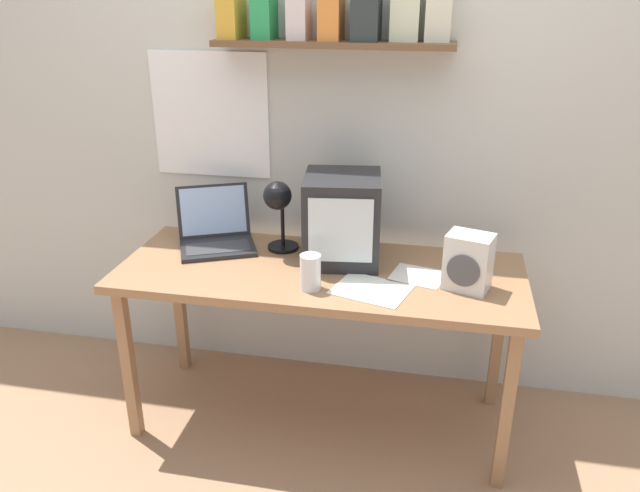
{
  "coord_description": "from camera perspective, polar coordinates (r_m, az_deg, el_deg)",
  "views": [
    {
      "loc": [
        0.45,
        -2.23,
        1.79
      ],
      "look_at": [
        0.0,
        0.0,
        0.83
      ],
      "focal_mm": 35.0,
      "sensor_mm": 36.0,
      "label": 1
    }
  ],
  "objects": [
    {
      "name": "ground_plane",
      "position": [
        2.89,
        0.0,
        -15.36
      ],
      "size": [
        12.0,
        12.0,
        0.0
      ],
      "primitive_type": "plane",
      "color": "#A27A59"
    },
    {
      "name": "back_wall",
      "position": [
        2.76,
        1.85,
        12.82
      ],
      "size": [
        5.6,
        0.24,
        2.6
      ],
      "color": "beige",
      "rests_on": "ground_plane"
    },
    {
      "name": "corner_desk",
      "position": [
        2.53,
        0.0,
        -3.46
      ],
      "size": [
        1.62,
        0.65,
        0.73
      ],
      "color": "#9B6F4A",
      "rests_on": "ground_plane"
    },
    {
      "name": "crt_monitor",
      "position": [
        2.53,
        2.03,
        2.54
      ],
      "size": [
        0.34,
        0.36,
        0.36
      ],
      "rotation": [
        0.0,
        0.0,
        0.13
      ],
      "color": "#232326",
      "rests_on": "corner_desk"
    },
    {
      "name": "laptop",
      "position": [
        2.75,
        -9.51,
        1.33
      ],
      "size": [
        0.41,
        0.4,
        0.24
      ],
      "rotation": [
        0.0,
        0.0,
        0.43
      ],
      "color": "#232326",
      "rests_on": "corner_desk"
    },
    {
      "name": "desk_lamp",
      "position": [
        2.57,
        -3.82,
        3.88
      ],
      "size": [
        0.13,
        0.2,
        0.32
      ],
      "rotation": [
        0.0,
        0.0,
        -0.0
      ],
      "color": "black",
      "rests_on": "corner_desk"
    },
    {
      "name": "juice_glass",
      "position": [
        2.32,
        -0.92,
        -2.56
      ],
      "size": [
        0.08,
        0.08,
        0.14
      ],
      "color": "white",
      "rests_on": "corner_desk"
    },
    {
      "name": "space_heater",
      "position": [
        2.37,
        13.41,
        -1.42
      ],
      "size": [
        0.19,
        0.16,
        0.21
      ],
      "rotation": [
        0.0,
        0.0,
        -0.29
      ],
      "color": "silver",
      "rests_on": "corner_desk"
    },
    {
      "name": "printed_handout",
      "position": [
        2.47,
        8.92,
        -2.73
      ],
      "size": [
        0.23,
        0.22,
        0.0
      ],
      "rotation": [
        0.0,
        0.0,
        -0.23
      ],
      "color": "silver",
      "rests_on": "corner_desk"
    },
    {
      "name": "loose_paper_near_monitor",
      "position": [
        2.34,
        4.72,
        -3.99
      ],
      "size": [
        0.32,
        0.28,
        0.0
      ],
      "rotation": [
        0.0,
        0.0,
        -0.28
      ],
      "color": "white",
      "rests_on": "corner_desk"
    }
  ]
}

